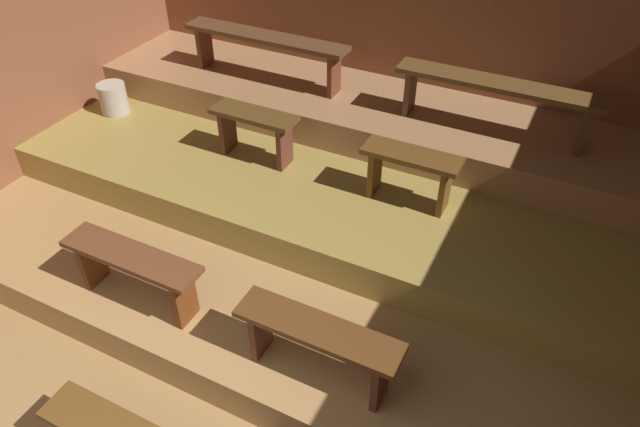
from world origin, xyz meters
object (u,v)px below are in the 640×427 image
(bench_lower_right, at_px, (318,340))
(bench_lower_left, at_px, (133,266))
(bench_middle_right, at_px, (410,168))
(bench_upper_right, at_px, (496,92))
(bench_middle_left, at_px, (255,126))
(bench_upper_left, at_px, (265,44))
(pail_middle, at_px, (113,98))

(bench_lower_right, bearing_deg, bench_lower_left, 180.00)
(bench_middle_right, bearing_deg, bench_lower_left, -131.47)
(bench_lower_right, relative_size, bench_upper_right, 0.63)
(bench_lower_right, xyz_separation_m, bench_middle_left, (-1.52, 1.73, 0.30))
(bench_middle_left, xyz_separation_m, bench_upper_left, (-0.42, 0.93, 0.36))
(bench_lower_right, distance_m, bench_middle_right, 1.75)
(bench_lower_left, height_order, bench_upper_left, bench_upper_left)
(bench_lower_right, height_order, bench_middle_right, bench_middle_right)
(bench_upper_right, bearing_deg, pail_middle, -167.24)
(bench_lower_right, bearing_deg, bench_upper_right, 81.43)
(bench_lower_left, relative_size, bench_middle_left, 1.39)
(bench_lower_right, bearing_deg, bench_middle_left, 131.47)
(bench_middle_right, distance_m, bench_upper_left, 2.17)
(bench_lower_right, bearing_deg, bench_middle_right, 90.55)
(bench_lower_left, distance_m, bench_middle_left, 1.75)
(bench_lower_left, relative_size, pail_middle, 3.56)
(bench_upper_right, bearing_deg, bench_upper_left, 180.00)
(bench_middle_left, xyz_separation_m, pail_middle, (-1.81, 0.09, -0.18))
(bench_upper_left, height_order, pail_middle, bench_upper_left)
(bench_lower_right, height_order, pail_middle, pail_middle)
(bench_upper_left, height_order, bench_upper_right, same)
(bench_upper_right, xyz_separation_m, pail_middle, (-3.74, -0.85, -0.54))
(bench_lower_left, xyz_separation_m, bench_middle_right, (1.52, 1.73, 0.30))
(bench_lower_right, height_order, bench_upper_right, bench_upper_right)
(bench_lower_left, xyz_separation_m, pail_middle, (-1.80, 1.81, 0.12))
(bench_middle_left, distance_m, bench_upper_right, 2.17)
(bench_middle_right, bearing_deg, bench_middle_left, 180.00)
(bench_middle_right, bearing_deg, bench_upper_right, 65.91)
(bench_lower_right, bearing_deg, bench_upper_left, 126.15)
(pail_middle, bearing_deg, bench_middle_left, -2.71)
(bench_lower_left, xyz_separation_m, bench_lower_right, (1.54, 0.00, 0.00))
(bench_lower_left, distance_m, pail_middle, 2.56)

